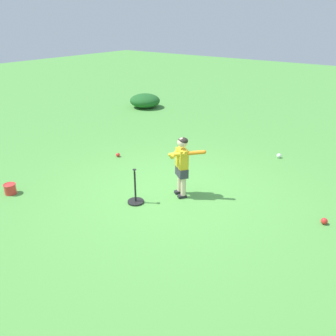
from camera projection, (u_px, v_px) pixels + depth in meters
The scene contains 8 objects.
ground_plane at pixel (172, 192), 6.26m from camera, with size 40.00×40.00×0.00m, color #519942.
child_batter at pixel (182, 162), 5.87m from camera, with size 0.38×0.58×1.08m.
play_ball_near_batter at pixel (324, 221), 5.28m from camera, with size 0.10×0.10×0.10m, color red.
play_ball_midfield at pixel (118, 155), 7.79m from camera, with size 0.09×0.09×0.09m, color red.
play_ball_far_right at pixel (279, 156), 7.73m from camera, with size 0.10×0.10×0.10m, color white.
batting_tee at pixel (136, 197), 5.86m from camera, with size 0.28×0.28×0.62m.
toy_bucket at pixel (10, 189), 6.16m from camera, with size 0.22×0.22×0.19m.
shrub_right_background at pixel (145, 101), 11.92m from camera, with size 1.02×1.05×0.47m, color #1E5B23.
Camera 1 is at (-4.47, -3.28, 2.94)m, focal length 36.82 mm.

